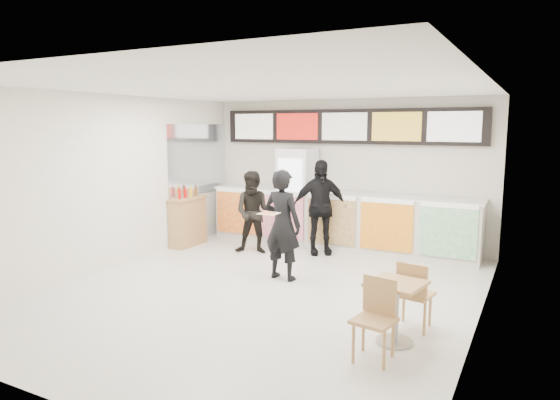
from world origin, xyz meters
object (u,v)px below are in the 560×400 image
Objects in this scene: customer_mid at (320,207)px; customer_main at (282,225)px; service_counter at (338,220)px; drinks_fridge at (297,196)px; cafe_table at (396,301)px; customer_left at (254,212)px; condiment_ledge at (188,221)px.

customer_main is at bearing -120.00° from customer_mid.
service_counter is 2.78× the size of drinks_fridge.
customer_main is 1.18× the size of cafe_table.
drinks_fridge is 1.25× the size of customer_left.
cafe_table is at bearing -51.44° from drinks_fridge.
customer_left is 0.88× the size of customer_mid.
drinks_fridge reaches higher than customer_left.
customer_main is (0.90, -2.40, -0.11)m from drinks_fridge.
customer_main is 2.77m from cafe_table.
drinks_fridge is 1.09× the size of customer_mid.
customer_left is at bearing -38.52° from customer_main.
customer_left is at bearing -106.77° from drinks_fridge.
cafe_table is at bearing -60.60° from service_counter.
customer_mid is (-0.14, -0.62, 0.34)m from service_counter.
customer_main is at bearing -90.81° from service_counter.
condiment_ledge is at bearing 164.29° from customer_left.
service_counter is 2.41m from customer_main.
customer_left is at bearing 151.67° from cafe_table.
customer_mid is 1.21× the size of cafe_table.
condiment_ledge is (-2.68, -0.65, -0.40)m from customer_mid.
cafe_table is (3.51, -2.79, -0.30)m from customer_left.
condiment_ledge is at bearing -155.79° from service_counter.
customer_left is 1.06× the size of cafe_table.
service_counter is at bearing 129.53° from cafe_table.
customer_main reaches higher than customer_left.
customer_mid is at bearing 5.05° from customer_left.
customer_mid is at bearing -80.57° from customer_main.
customer_left reaches higher than condiment_ledge.
drinks_fridge is 2.57m from customer_main.
condiment_ledge is at bearing -145.73° from drinks_fridge.
customer_left is at bearing -138.11° from service_counter.
drinks_fridge reaches higher than service_counter.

